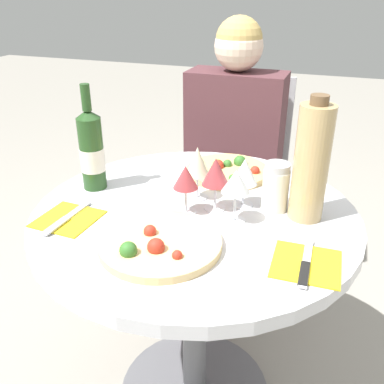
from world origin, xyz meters
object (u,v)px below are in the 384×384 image
pizza_large (159,243)px  tall_carafe (311,163)px  chair_behind_diner (236,184)px  dining_table (195,259)px  seated_diner (228,181)px  wine_bottle (92,150)px

pizza_large → tall_carafe: 0.43m
chair_behind_diner → dining_table: bearing=95.4°
dining_table → tall_carafe: 0.44m
chair_behind_diner → tall_carafe: bearing=116.7°
seated_diner → wine_bottle: (-0.26, -0.61, 0.32)m
pizza_large → wine_bottle: size_ratio=0.93×
chair_behind_diner → wine_bottle: wine_bottle is taller
chair_behind_diner → pizza_large: size_ratio=3.18×
wine_bottle → tall_carafe: size_ratio=0.96×
wine_bottle → tall_carafe: 0.63m
pizza_large → wine_bottle: bearing=143.1°
dining_table → chair_behind_diner: (-0.07, 0.79, -0.12)m
seated_diner → pizza_large: (0.06, -0.85, 0.21)m
wine_bottle → seated_diner: bearing=66.6°
wine_bottle → chair_behind_diner: bearing=70.7°
dining_table → chair_behind_diner: 0.80m
tall_carafe → seated_diner: bearing=122.2°
dining_table → wine_bottle: wine_bottle is taller
wine_bottle → tall_carafe: tall_carafe is taller
dining_table → tall_carafe: (0.29, 0.06, 0.32)m
chair_behind_diner → seated_diner: 0.17m
dining_table → seated_diner: (-0.07, 0.64, -0.03)m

